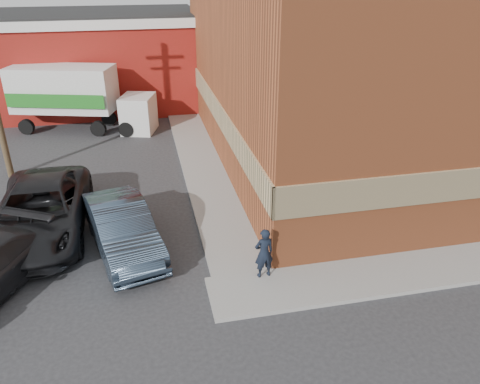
{
  "coord_description": "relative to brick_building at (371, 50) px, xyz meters",
  "views": [
    {
      "loc": [
        -1.83,
        -10.86,
        8.23
      ],
      "look_at": [
        0.91,
        1.72,
        1.87
      ],
      "focal_mm": 35.0,
      "sensor_mm": 36.0,
      "label": 1
    }
  ],
  "objects": [
    {
      "name": "brick_building",
      "position": [
        0.0,
        0.0,
        0.0
      ],
      "size": [
        14.25,
        18.25,
        9.36
      ],
      "color": "#A44F2A",
      "rests_on": "ground"
    },
    {
      "name": "sidewalk_south",
      "position": [
        -1.0,
        -9.9,
        -4.62
      ],
      "size": [
        16.0,
        1.8,
        0.12
      ],
      "primitive_type": "cube",
      "color": "gray",
      "rests_on": "ground"
    },
    {
      "name": "ground",
      "position": [
        -8.5,
        -9.0,
        -4.68
      ],
      "size": [
        90.0,
        90.0,
        0.0
      ],
      "primitive_type": "plane",
      "color": "#28282B",
      "rests_on": "ground"
    },
    {
      "name": "sedan",
      "position": [
        -11.23,
        -6.82,
        -3.9
      ],
      "size": [
        2.74,
        4.99,
        1.56
      ],
      "primitive_type": "imported",
      "rotation": [
        0.0,
        0.0,
        0.24
      ],
      "color": "#2D3B4B",
      "rests_on": "ground"
    },
    {
      "name": "warehouse",
      "position": [
        -14.5,
        11.0,
        -1.87
      ],
      "size": [
        16.3,
        8.3,
        5.6
      ],
      "color": "maroon",
      "rests_on": "ground"
    },
    {
      "name": "sidewalk_west",
      "position": [
        -7.9,
        0.0,
        -4.62
      ],
      "size": [
        1.8,
        18.0,
        0.12
      ],
      "primitive_type": "cube",
      "color": "gray",
      "rests_on": "ground"
    },
    {
      "name": "box_truck",
      "position": [
        -13.57,
        5.78,
        -2.72
      ],
      "size": [
        7.18,
        3.9,
        3.4
      ],
      "rotation": [
        0.0,
        0.0,
        -0.29
      ],
      "color": "silver",
      "rests_on": "ground"
    },
    {
      "name": "man",
      "position": [
        -7.33,
        -9.25,
        -3.8
      ],
      "size": [
        0.6,
        0.44,
        1.53
      ],
      "primitive_type": "imported",
      "rotation": [
        0.0,
        0.0,
        3.28
      ],
      "color": "black",
      "rests_on": "sidewalk_south"
    },
    {
      "name": "suv_a",
      "position": [
        -13.88,
        -5.21,
        -3.82
      ],
      "size": [
        2.91,
        6.23,
        1.72
      ],
      "primitive_type": "imported",
      "rotation": [
        0.0,
        0.0,
        -0.01
      ],
      "color": "black",
      "rests_on": "ground"
    }
  ]
}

